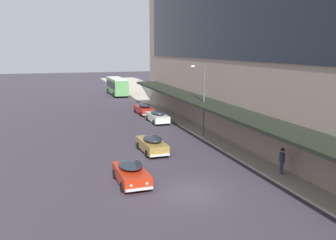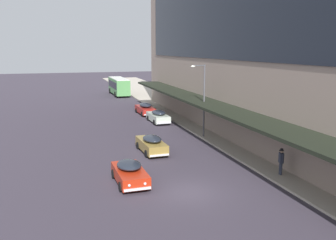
{
  "view_description": "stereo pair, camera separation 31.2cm",
  "coord_description": "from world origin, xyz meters",
  "px_view_note": "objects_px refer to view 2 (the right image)",
  "views": [
    {
      "loc": [
        -7.87,
        -20.51,
        8.78
      ],
      "look_at": [
        2.45,
        12.33,
        2.15
      ],
      "focal_mm": 40.0,
      "sensor_mm": 36.0,
      "label": 1
    },
    {
      "loc": [
        -7.57,
        -20.6,
        8.78
      ],
      "look_at": [
        2.45,
        12.33,
        2.15
      ],
      "focal_mm": 40.0,
      "sensor_mm": 36.0,
      "label": 2
    }
  ],
  "objects_px": {
    "street_lamp": "(203,95)",
    "sedan_oncoming_front": "(130,172)",
    "sedan_oncoming_rear": "(158,116)",
    "pedestrian_at_kerb": "(281,160)",
    "transit_bus_kerbside_front": "(119,85)",
    "sedan_trailing_mid": "(152,144)",
    "sedan_second_mid": "(145,109)"
  },
  "relations": [
    {
      "from": "street_lamp",
      "to": "pedestrian_at_kerb",
      "type": "bearing_deg",
      "value": -85.59
    },
    {
      "from": "sedan_oncoming_front",
      "to": "street_lamp",
      "type": "relative_size",
      "value": 0.62
    },
    {
      "from": "sedan_oncoming_front",
      "to": "sedan_oncoming_rear",
      "type": "bearing_deg",
      "value": 69.3
    },
    {
      "from": "transit_bus_kerbside_front",
      "to": "street_lamp",
      "type": "relative_size",
      "value": 1.38
    },
    {
      "from": "sedan_oncoming_front",
      "to": "street_lamp",
      "type": "bearing_deg",
      "value": 48.04
    },
    {
      "from": "transit_bus_kerbside_front",
      "to": "sedan_oncoming_rear",
      "type": "bearing_deg",
      "value": -89.98
    },
    {
      "from": "sedan_oncoming_front",
      "to": "sedan_second_mid",
      "type": "bearing_deg",
      "value": 74.25
    },
    {
      "from": "street_lamp",
      "to": "sedan_oncoming_front",
      "type": "bearing_deg",
      "value": -131.96
    },
    {
      "from": "sedan_second_mid",
      "to": "sedan_trailing_mid",
      "type": "bearing_deg",
      "value": -101.88
    },
    {
      "from": "sedan_oncoming_rear",
      "to": "sedan_second_mid",
      "type": "bearing_deg",
      "value": 91.58
    },
    {
      "from": "transit_bus_kerbside_front",
      "to": "street_lamp",
      "type": "distance_m",
      "value": 36.93
    },
    {
      "from": "sedan_oncoming_rear",
      "to": "pedestrian_at_kerb",
      "type": "distance_m",
      "value": 21.22
    },
    {
      "from": "sedan_second_mid",
      "to": "sedan_oncoming_front",
      "type": "relative_size",
      "value": 1.16
    },
    {
      "from": "sedan_trailing_mid",
      "to": "street_lamp",
      "type": "height_order",
      "value": "street_lamp"
    },
    {
      "from": "sedan_second_mid",
      "to": "sedan_oncoming_rear",
      "type": "xyz_separation_m",
      "value": [
        0.16,
        -5.95,
        -0.03
      ]
    },
    {
      "from": "transit_bus_kerbside_front",
      "to": "pedestrian_at_kerb",
      "type": "relative_size",
      "value": 5.28
    },
    {
      "from": "sedan_oncoming_rear",
      "to": "pedestrian_at_kerb",
      "type": "relative_size",
      "value": 2.61
    },
    {
      "from": "sedan_second_mid",
      "to": "sedan_oncoming_rear",
      "type": "distance_m",
      "value": 5.95
    },
    {
      "from": "pedestrian_at_kerb",
      "to": "sedan_trailing_mid",
      "type": "bearing_deg",
      "value": 129.55
    },
    {
      "from": "sedan_oncoming_rear",
      "to": "street_lamp",
      "type": "relative_size",
      "value": 0.68
    },
    {
      "from": "sedan_trailing_mid",
      "to": "sedan_oncoming_front",
      "type": "relative_size",
      "value": 1.08
    },
    {
      "from": "transit_bus_kerbside_front",
      "to": "sedan_oncoming_front",
      "type": "height_order",
      "value": "transit_bus_kerbside_front"
    },
    {
      "from": "sedan_second_mid",
      "to": "street_lamp",
      "type": "bearing_deg",
      "value": -81.48
    },
    {
      "from": "transit_bus_kerbside_front",
      "to": "sedan_trailing_mid",
      "type": "relative_size",
      "value": 2.07
    },
    {
      "from": "pedestrian_at_kerb",
      "to": "street_lamp",
      "type": "xyz_separation_m",
      "value": [
        -0.94,
        12.15,
        3.09
      ]
    },
    {
      "from": "sedan_trailing_mid",
      "to": "sedan_oncoming_front",
      "type": "bearing_deg",
      "value": -115.57
    },
    {
      "from": "transit_bus_kerbside_front",
      "to": "pedestrian_at_kerb",
      "type": "xyz_separation_m",
      "value": [
        3.0,
        -48.94,
        -0.66
      ]
    },
    {
      "from": "pedestrian_at_kerb",
      "to": "transit_bus_kerbside_front",
      "type": "bearing_deg",
      "value": 93.51
    },
    {
      "from": "sedan_oncoming_rear",
      "to": "street_lamp",
      "type": "xyz_separation_m",
      "value": [
        2.05,
        -8.85,
        3.51
      ]
    },
    {
      "from": "street_lamp",
      "to": "sedan_oncoming_rear",
      "type": "bearing_deg",
      "value": 103.05
    },
    {
      "from": "sedan_trailing_mid",
      "to": "street_lamp",
      "type": "xyz_separation_m",
      "value": [
        6.1,
        3.63,
        3.51
      ]
    },
    {
      "from": "sedan_oncoming_front",
      "to": "pedestrian_at_kerb",
      "type": "height_order",
      "value": "pedestrian_at_kerb"
    }
  ]
}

